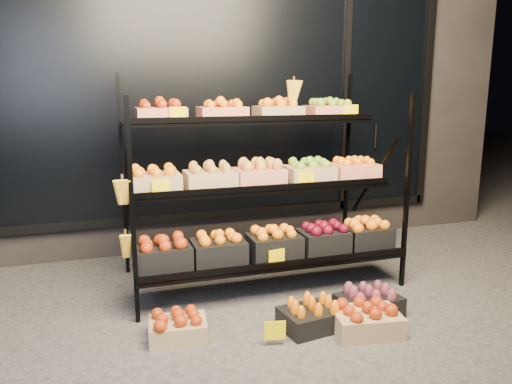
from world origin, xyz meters
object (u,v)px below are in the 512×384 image
object	(u,v)px
display_rack	(261,186)
floor_crate_midleft	(312,315)
floor_crate_left	(178,326)
floor_crate_midright	(366,319)

from	to	relation	value
display_rack	floor_crate_midleft	xyz separation A→B (m)	(0.06, -0.86, -0.70)
floor_crate_left	floor_crate_midright	world-z (taller)	floor_crate_midright
floor_crate_midleft	floor_crate_midright	size ratio (longest dim) A/B	0.92
display_rack	floor_crate_midleft	distance (m)	1.11
floor_crate_left	floor_crate_midright	size ratio (longest dim) A/B	0.83
floor_crate_left	floor_crate_midleft	bearing A→B (deg)	-2.00
floor_crate_midright	display_rack	bearing A→B (deg)	119.58
floor_crate_left	display_rack	bearing A→B (deg)	49.47
display_rack	floor_crate_left	distance (m)	1.29
display_rack	floor_crate_midright	size ratio (longest dim) A/B	4.72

